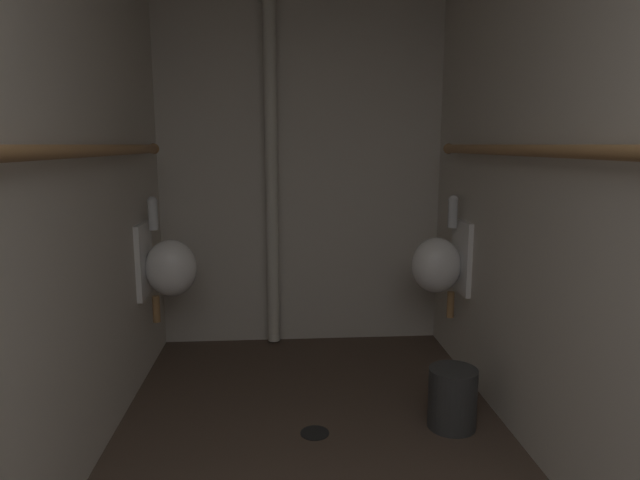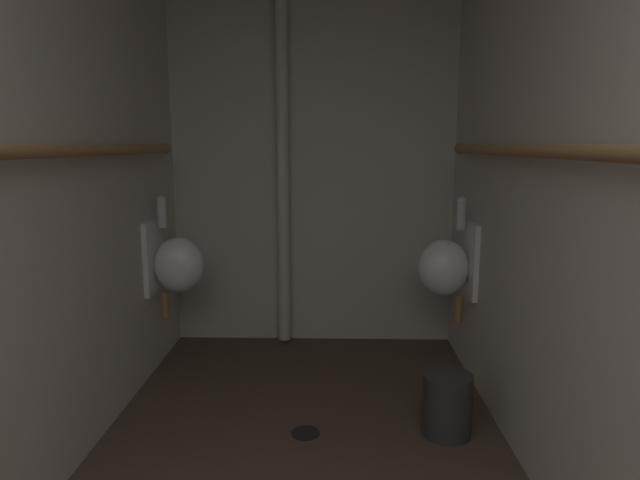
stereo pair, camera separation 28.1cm
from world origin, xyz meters
TOP-DOWN VIEW (x-y plane):
  - wall_right at (0.99, 2.03)m, footprint 0.06×4.18m
  - wall_back at (0.00, 4.09)m, footprint 2.05×0.06m
  - urinal_left_mid at (-0.82, 3.53)m, footprint 0.32×0.30m
  - urinal_right_mid at (0.82, 3.48)m, footprint 0.32×0.30m
  - supply_pipe_left at (-0.90, 2.05)m, footprint 0.06×3.41m
  - supply_pipe_right at (0.90, 2.03)m, footprint 0.06×3.38m
  - standpipe_back_wall at (-0.20, 3.98)m, footprint 0.08×0.08m
  - floor_drain at (0.01, 2.75)m, footprint 0.14×0.14m
  - waste_bin at (0.69, 2.77)m, footprint 0.24×0.24m

SIDE VIEW (x-z plane):
  - floor_drain at x=0.01m, z-range 0.00..0.01m
  - waste_bin at x=0.69m, z-range 0.00..0.30m
  - urinal_left_mid at x=-0.82m, z-range 0.29..1.05m
  - urinal_right_mid at x=0.82m, z-range 0.29..1.05m
  - wall_right at x=0.99m, z-range 0.00..2.55m
  - wall_back at x=0.00m, z-range 0.00..2.55m
  - standpipe_back_wall at x=-0.20m, z-range 0.02..2.53m
  - supply_pipe_left at x=-0.90m, z-range 1.32..1.39m
  - supply_pipe_right at x=0.90m, z-range 1.32..1.39m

